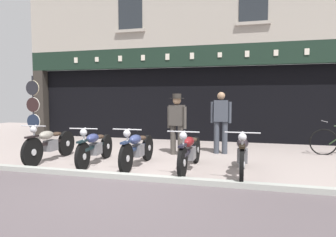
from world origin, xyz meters
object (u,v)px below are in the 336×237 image
motorcycle_right (242,153)px  motorcycle_center_right (190,151)px  shopkeeper_center (221,119)px  motorcycle_center (137,148)px  salesman_left (177,121)px  tyre_sign_pole (33,105)px  motorcycle_center_left (95,146)px  advert_board_near (229,90)px  motorcycle_left (50,143)px

motorcycle_right → motorcycle_center_right: bearing=-3.8°
motorcycle_right → shopkeeper_center: size_ratio=1.19×
shopkeeper_center → motorcycle_center: bearing=47.1°
salesman_left → tyre_sign_pole: size_ratio=0.71×
motorcycle_center_left → advert_board_near: advert_board_near is taller
shopkeeper_center → advert_board_near: size_ratio=1.83×
salesman_left → advert_board_near: 3.15m
motorcycle_left → tyre_sign_pole: bearing=-46.1°
motorcycle_left → motorcycle_right: size_ratio=0.98×
motorcycle_right → advert_board_near: 4.66m
shopkeeper_center → salesman_left: bearing=19.0°
tyre_sign_pole → salesman_left: bearing=-11.5°
motorcycle_right → salesman_left: salesman_left is taller
motorcycle_center → motorcycle_left: bearing=0.6°
salesman_left → shopkeeper_center: 1.21m
motorcycle_center → shopkeeper_center: size_ratio=1.15×
motorcycle_left → shopkeeper_center: shopkeeper_center is taller
motorcycle_left → tyre_sign_pole: tyre_sign_pole is taller
motorcycle_right → salesman_left: bearing=-43.4°
motorcycle_left → shopkeeper_center: (3.90, 2.00, 0.51)m
motorcycle_right → shopkeeper_center: shopkeeper_center is taller
motorcycle_left → salesman_left: 3.21m
motorcycle_center → motorcycle_center_right: 1.18m
motorcycle_right → advert_board_near: size_ratio=2.18×
motorcycle_center_left → motorcycle_right: 3.28m
motorcycle_center → advert_board_near: bearing=-111.1°
motorcycle_center_right → advert_board_near: advert_board_near is taller
shopkeeper_center → advert_board_near: (0.07, 2.32, 0.86)m
motorcycle_left → motorcycle_center: bearing=178.9°
motorcycle_center → shopkeeper_center: shopkeeper_center is taller
motorcycle_left → motorcycle_right: (4.49, -0.10, -0.00)m
tyre_sign_pole → motorcycle_center: bearing=-28.5°
salesman_left → motorcycle_center_right: bearing=126.6°
shopkeeper_center → advert_board_near: bearing=-95.1°
motorcycle_center → motorcycle_center_right: (1.18, -0.02, -0.00)m
shopkeeper_center → motorcycle_center_left: bearing=33.7°
motorcycle_right → motorcycle_center_left: bearing=-1.0°
motorcycle_center_left → shopkeeper_center: shopkeeper_center is taller
shopkeeper_center → tyre_sign_pole: tyre_sign_pole is taller
salesman_left → tyre_sign_pole: bearing=2.7°
motorcycle_left → tyre_sign_pole: (-2.63, 2.65, 0.84)m
motorcycle_center_right → motorcycle_right: (1.07, -0.08, 0.01)m
motorcycle_center_right → motorcycle_right: 1.08m
motorcycle_right → shopkeeper_center: (-0.59, 2.11, 0.51)m
motorcycle_center → tyre_sign_pole: 5.61m
motorcycle_right → salesman_left: 2.43m
motorcycle_left → motorcycle_center_right: motorcycle_left is taller
motorcycle_left → motorcycle_center_right: 3.42m
shopkeeper_center → tyre_sign_pole: bearing=-8.9°
salesman_left → advert_board_near: size_ratio=1.78×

